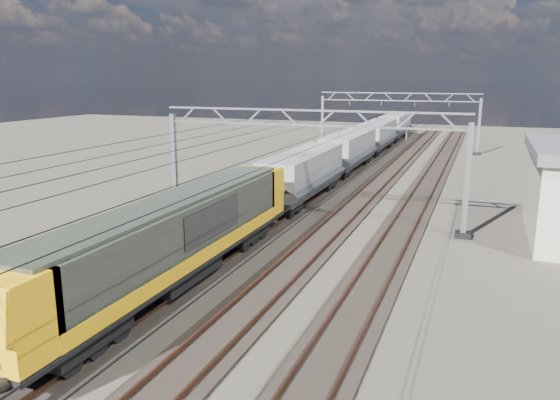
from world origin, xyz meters
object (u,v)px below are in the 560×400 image
(catenary_gantry_far, at_px, (397,119))
(hopper_wagon_lead, at_px, (303,172))
(catenary_gantry_mid, at_px, (307,161))
(hopper_wagon_mid, at_px, (349,148))
(locomotive, at_px, (175,236))
(hopper_wagon_third, at_px, (377,134))
(hopper_wagon_fourth, at_px, (396,125))

(catenary_gantry_far, xyz_separation_m, hopper_wagon_lead, (-2.00, -30.63, -1.67))
(catenary_gantry_mid, height_order, hopper_wagon_mid, catenary_gantry_mid)
(hopper_wagon_mid, bearing_deg, locomotive, -90.00)
(catenary_gantry_mid, distance_m, hopper_wagon_lead, 5.97)
(hopper_wagon_mid, distance_m, hopper_wagon_third, 14.20)
(locomotive, xyz_separation_m, hopper_wagon_third, (-0.00, 46.10, -0.09))
(hopper_wagon_fourth, bearing_deg, catenary_gantry_mid, -87.61)
(locomotive, height_order, hopper_wagon_third, locomotive)
(hopper_wagon_lead, bearing_deg, catenary_gantry_mid, -69.55)
(hopper_wagon_lead, xyz_separation_m, hopper_wagon_fourth, (0.00, 42.60, 0.00))
(locomotive, relative_size, hopper_wagon_lead, 1.62)
(locomotive, bearing_deg, hopper_wagon_mid, 90.00)
(hopper_wagon_fourth, bearing_deg, hopper_wagon_third, -90.00)
(locomotive, distance_m, hopper_wagon_fourth, 60.30)
(catenary_gantry_mid, bearing_deg, hopper_wagon_fourth, 92.39)
(hopper_wagon_third, height_order, hopper_wagon_fourth, same)
(hopper_wagon_lead, xyz_separation_m, hopper_wagon_mid, (0.00, 14.20, 0.00))
(catenary_gantry_mid, relative_size, hopper_wagon_lead, 1.53)
(hopper_wagon_lead, relative_size, hopper_wagon_third, 1.00)
(catenary_gantry_far, distance_m, hopper_wagon_fourth, 12.25)
(catenary_gantry_far, height_order, hopper_wagon_third, catenary_gantry_far)
(hopper_wagon_lead, bearing_deg, hopper_wagon_mid, 90.00)
(locomotive, relative_size, hopper_wagon_mid, 1.62)
(hopper_wagon_lead, distance_m, hopper_wagon_third, 28.40)
(catenary_gantry_mid, bearing_deg, hopper_wagon_lead, 110.45)
(locomotive, relative_size, hopper_wagon_fourth, 1.62)
(catenary_gantry_mid, height_order, catenary_gantry_far, same)
(catenary_gantry_mid, xyz_separation_m, hopper_wagon_third, (-2.00, 33.77, -1.67))
(catenary_gantry_mid, relative_size, locomotive, 0.94)
(catenary_gantry_far, height_order, hopper_wagon_lead, catenary_gantry_far)
(catenary_gantry_far, xyz_separation_m, locomotive, (-2.00, -48.33, -1.58))
(hopper_wagon_fourth, bearing_deg, hopper_wagon_mid, -90.00)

